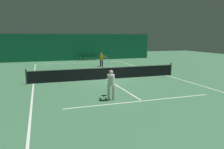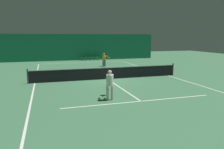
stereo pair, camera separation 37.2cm
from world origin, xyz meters
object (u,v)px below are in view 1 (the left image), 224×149
at_px(courtside_chair_0, 79,57).
at_px(courtside_chair_1, 83,57).
at_px(courtside_chair_2, 87,57).
at_px(courtside_chair_3, 91,57).
at_px(tennis_net, 106,73).
at_px(courtside_chair_4, 95,57).
at_px(player_far, 102,59).
at_px(player_near, 111,83).

distance_m(courtside_chair_0, courtside_chair_1, 0.59).
bearing_deg(courtside_chair_0, courtside_chair_2, 90.00).
distance_m(courtside_chair_2, courtside_chair_3, 0.59).
xyz_separation_m(courtside_chair_0, courtside_chair_3, (1.76, 0.00, 0.00)).
relative_size(tennis_net, courtside_chair_2, 14.29).
height_order(courtside_chair_0, courtside_chair_4, same).
bearing_deg(courtside_chair_0, courtside_chair_3, 90.00).
xyz_separation_m(courtside_chair_0, courtside_chair_2, (1.18, 0.00, 0.00)).
height_order(player_far, courtside_chair_1, player_far).
height_order(courtside_chair_1, courtside_chair_3, same).
relative_size(courtside_chair_2, courtside_chair_4, 1.00).
distance_m(player_near, courtside_chair_4, 20.71).
height_order(player_near, courtside_chair_4, player_near).
height_order(player_near, courtside_chair_1, player_near).
distance_m(courtside_chair_1, courtside_chair_2, 0.59).
height_order(player_far, courtside_chair_2, player_far).
relative_size(courtside_chair_0, courtside_chair_2, 1.00).
xyz_separation_m(courtside_chair_1, courtside_chair_2, (0.59, 0.00, 0.00)).
height_order(player_far, courtside_chair_3, player_far).
height_order(tennis_net, player_near, player_near).
distance_m(tennis_net, courtside_chair_4, 14.90).
bearing_deg(courtside_chair_0, courtside_chair_1, 90.00).
distance_m(courtside_chair_0, courtside_chair_3, 1.76).
height_order(courtside_chair_0, courtside_chair_2, same).
bearing_deg(courtside_chair_3, courtside_chair_2, -90.00).
bearing_deg(tennis_net, courtside_chair_4, 79.11).
xyz_separation_m(courtside_chair_0, courtside_chair_4, (2.35, 0.00, 0.00)).
bearing_deg(player_far, courtside_chair_3, 157.12).
height_order(courtside_chair_1, courtside_chair_2, same).
relative_size(tennis_net, courtside_chair_3, 14.29).
bearing_deg(courtside_chair_3, courtside_chair_0, -90.00).
distance_m(courtside_chair_2, courtside_chair_4, 1.18).
bearing_deg(tennis_net, courtside_chair_1, 85.89).
relative_size(player_far, courtside_chair_3, 1.82).
xyz_separation_m(player_near, courtside_chair_3, (3.69, 20.26, -0.45)).
bearing_deg(player_far, player_near, -32.84).
relative_size(tennis_net, courtside_chair_0, 14.29).
xyz_separation_m(player_far, courtside_chair_3, (0.47, 7.09, -0.41)).
xyz_separation_m(player_near, courtside_chair_4, (4.28, 20.26, -0.45)).
height_order(player_near, courtside_chair_3, player_near).
relative_size(player_near, courtside_chair_4, 1.91).
distance_m(courtside_chair_1, courtside_chair_3, 1.18).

